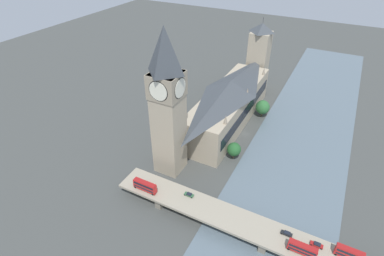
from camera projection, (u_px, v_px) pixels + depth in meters
The scene contains 14 objects.
ground_plane at pixel (245, 134), 188.51m from camera, with size 600.00×600.00×0.00m, color #424442.
river_water at pixel (299, 149), 175.74m from camera, with size 54.37×360.00×0.30m, color slate.
parliament_hall at pixel (230, 102), 191.54m from camera, with size 24.17×91.61×30.17m.
clock_tower at pixel (168, 103), 140.11m from camera, with size 14.46×14.46×76.11m.
victoria_tower at pixel (258, 57), 227.20m from camera, with size 14.30×14.30×54.95m.
road_bridge at pixel (267, 234), 121.71m from camera, with size 140.74×14.04×6.46m.
double_decker_bus_lead at pixel (302, 248), 112.17m from camera, with size 10.85×2.54×4.60m.
double_decker_bus_mid at pixel (145, 186), 138.60m from camera, with size 11.77×2.63×5.07m.
double_decker_bus_rear at pixel (350, 253), 110.39m from camera, with size 10.02×2.53×4.86m.
car_northbound_mid at pixel (189, 195), 136.94m from camera, with size 4.46×1.94×1.27m.
car_southbound_mid at pixel (287, 233), 119.71m from camera, with size 4.51×1.79×1.47m.
car_southbound_tail at pixel (317, 245), 115.53m from camera, with size 4.77×1.83×1.52m.
tree_embankment_near at pixel (263, 107), 201.49m from camera, with size 9.42×9.42×12.02m.
tree_embankment_mid at pixel (234, 149), 165.57m from camera, with size 7.82×7.82×10.25m.
Camera 1 is at (-41.32, 151.34, 109.83)m, focal length 28.00 mm.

